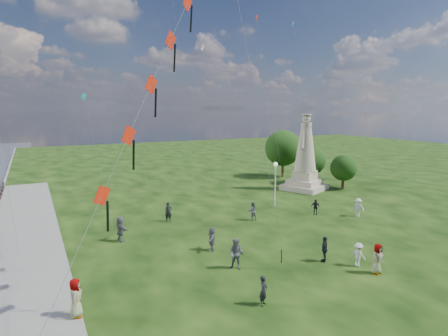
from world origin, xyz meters
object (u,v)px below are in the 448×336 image
person_2 (358,255)px  person_9 (315,207)px  person_1 (236,254)px  person_5 (120,229)px  lamppost (275,174)px  person_11 (212,239)px  person_6 (168,212)px  person_8 (358,207)px  person_3 (324,249)px  person_10 (76,300)px  person_0 (263,291)px  person_7 (252,211)px  person_4 (377,259)px  statue (305,162)px

person_2 → person_9: size_ratio=1.02×
person_1 → person_5: bearing=168.6°
person_2 → lamppost: bearing=-31.8°
person_1 → person_11: size_ratio=1.16×
person_6 → person_8: size_ratio=1.01×
person_6 → person_3: bearing=-54.0°
person_5 → person_10: person_5 is taller
person_0 → person_11: 7.77m
person_0 → person_11: person_11 is taller
person_10 → person_1: bearing=-64.3°
lamppost → person_7: (-4.54, -3.06, -2.38)m
person_4 → person_2: bearing=86.4°
person_0 → person_10: person_10 is taller
person_5 → person_2: bearing=-145.0°
person_2 → person_8: (8.32, 7.78, 0.10)m
statue → person_10: statue is taller
person_3 → person_9: bearing=-169.1°
lamppost → person_8: bearing=-55.3°
statue → person_3: bearing=-149.9°
person_0 → person_4: size_ratio=0.84×
person_0 → person_8: (16.13, 9.01, 0.07)m
lamppost → person_9: size_ratio=3.05×
statue → person_3: 21.79m
person_6 → person_1: bearing=-77.0°
statue → person_8: statue is taller
person_3 → person_4: (1.55, -2.77, 0.08)m
person_6 → person_8: 16.99m
person_10 → person_2: bearing=-78.4°
lamppost → person_11: (-10.76, -7.83, -2.37)m
person_1 → person_9: person_1 is taller
person_2 → person_6: 16.02m
person_2 → person_10: 16.29m
person_3 → person_6: bearing=-105.8°
person_2 → person_8: size_ratio=0.88×
statue → person_11: (-18.33, -12.48, -2.57)m
person_10 → person_3: bearing=-73.3°
person_9 → statue: bearing=96.0°
person_0 → person_6: 15.45m
person_10 → person_11: (9.23, 4.71, -0.09)m
person_5 → person_7: bearing=-102.0°
person_1 → person_2: (6.95, -3.06, -0.23)m
statue → person_1: statue is taller
person_5 → person_8: person_5 is taller
person_7 → person_8: person_8 is taller
statue → person_11: size_ratio=5.39×
lamppost → person_1: size_ratio=2.29×
lamppost → person_5: size_ratio=2.36×
person_2 → person_8: person_8 is taller
lamppost → person_1: (-10.75, -11.26, -2.24)m
statue → person_0: (-19.18, -20.20, -2.63)m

